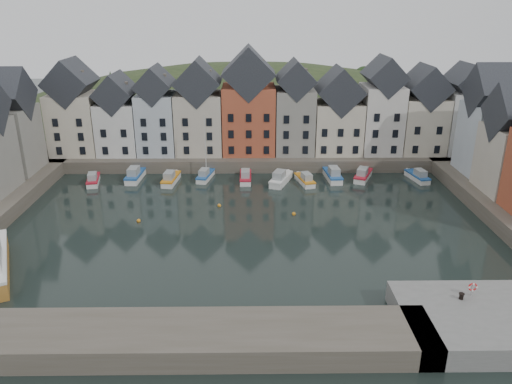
{
  "coord_description": "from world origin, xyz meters",
  "views": [
    {
      "loc": [
        0.28,
        -55.23,
        26.35
      ],
      "look_at": [
        1.03,
        6.0,
        2.87
      ],
      "focal_mm": 35.0,
      "sensor_mm": 36.0,
      "label": 1
    }
  ],
  "objects_px": {
    "boat_a": "(93,180)",
    "mooring_bollard": "(461,296)",
    "boat_d": "(205,175)",
    "life_ring_post": "(473,287)"
  },
  "relations": [
    {
      "from": "boat_a",
      "to": "mooring_bollard",
      "type": "bearing_deg",
      "value": -50.94
    },
    {
      "from": "boat_a",
      "to": "life_ring_post",
      "type": "relative_size",
      "value": 4.3
    },
    {
      "from": "boat_a",
      "to": "boat_d",
      "type": "relative_size",
      "value": 0.54
    },
    {
      "from": "boat_a",
      "to": "life_ring_post",
      "type": "xyz_separation_m",
      "value": [
        43.74,
        -35.06,
        2.25
      ]
    },
    {
      "from": "boat_d",
      "to": "mooring_bollard",
      "type": "height_order",
      "value": "boat_d"
    },
    {
      "from": "boat_d",
      "to": "life_ring_post",
      "type": "bearing_deg",
      "value": -42.56
    },
    {
      "from": "boat_a",
      "to": "boat_d",
      "type": "xyz_separation_m",
      "value": [
        17.12,
        1.76,
        0.05
      ]
    },
    {
      "from": "boat_a",
      "to": "mooring_bollard",
      "type": "distance_m",
      "value": 55.55
    },
    {
      "from": "mooring_bollard",
      "to": "life_ring_post",
      "type": "distance_m",
      "value": 1.34
    },
    {
      "from": "boat_a",
      "to": "boat_d",
      "type": "bearing_deg",
      "value": -5.24
    }
  ]
}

